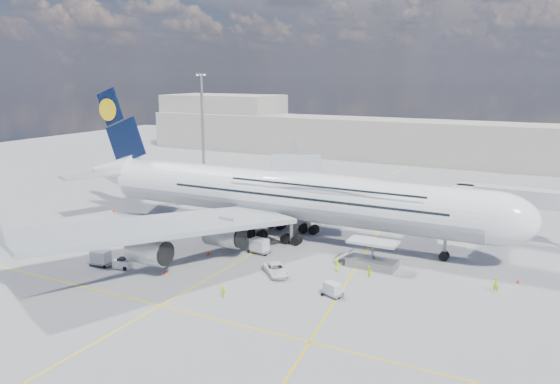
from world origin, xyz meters
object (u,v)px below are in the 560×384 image
at_px(dolly_back, 145,248).
at_px(cone_wing_right_inner, 208,253).
at_px(cone_wing_left_outer, 313,195).
at_px(dolly_row_a, 128,226).
at_px(dolly_nose_far, 332,289).
at_px(baggage_tug, 122,264).
at_px(crew_tug, 223,291).
at_px(dolly_nose_near, 259,246).
at_px(catering_truck_outer, 297,179).
at_px(catering_truck_inner, 312,201).
at_px(crew_nose, 496,285).
at_px(airliner, 285,194).
at_px(light_mast, 203,125).
at_px(crew_van, 337,264).
at_px(crew_wing, 132,241).
at_px(cone_nose, 518,281).
at_px(cargo_loader, 371,258).
at_px(cone_wing_right_outer, 166,272).
at_px(dolly_row_c, 101,258).
at_px(service_van, 276,270).
at_px(cone_tail, 113,210).
at_px(cone_wing_left_inner, 258,203).
at_px(jet_bridge, 494,200).
at_px(dolly_row_b, 141,234).
at_px(crew_loader, 369,272).

relative_size(dolly_back, cone_wing_right_inner, 5.30).
bearing_deg(cone_wing_right_inner, cone_wing_left_outer, 93.26).
height_order(dolly_row_a, dolly_nose_far, dolly_row_a).
relative_size(baggage_tug, crew_tug, 1.63).
height_order(crew_tug, cone_wing_left_outer, crew_tug).
xyz_separation_m(dolly_nose_near, catering_truck_outer, (-15.44, 44.60, 0.81)).
distance_m(catering_truck_inner, crew_nose, 44.47).
height_order(airliner, light_mast, light_mast).
distance_m(crew_van, crew_tug, 16.53).
bearing_deg(light_mast, catering_truck_inner, -25.08).
bearing_deg(airliner, light_mast, 139.00).
distance_m(airliner, cone_wing_left_outer, 30.17).
bearing_deg(crew_nose, crew_wing, 176.66).
xyz_separation_m(cone_nose, cone_wing_left_outer, (-42.34, 32.70, 0.02)).
bearing_deg(cargo_loader, crew_van, -134.90).
distance_m(crew_tug, cone_nose, 36.23).
xyz_separation_m(crew_nose, cone_wing_left_outer, (-40.24, 37.20, -0.68)).
bearing_deg(cone_wing_right_inner, catering_truck_inner, 85.96).
relative_size(light_mast, catering_truck_outer, 3.33).
relative_size(catering_truck_inner, cone_wing_right_outer, 10.43).
distance_m(dolly_nose_near, cone_wing_right_inner, 7.30).
xyz_separation_m(cargo_loader, dolly_row_c, (-32.44, -16.28, -0.15)).
bearing_deg(dolly_nose_far, light_mast, 159.42).
relative_size(cargo_loader, service_van, 1.67).
height_order(dolly_row_c, cone_tail, dolly_row_c).
height_order(cone_nose, cone_tail, cone_tail).
bearing_deg(cone_wing_left_inner, jet_bridge, -7.67).
bearing_deg(dolly_back, cone_nose, 23.83).
distance_m(baggage_tug, cone_tail, 32.05).
xyz_separation_m(cargo_loader, dolly_row_b, (-35.36, -5.11, -0.19)).
xyz_separation_m(cargo_loader, cone_wing_left_inner, (-31.09, 23.98, -1.01)).
bearing_deg(dolly_back, cargo_loader, 26.04).
height_order(light_mast, crew_loader, light_mast).
bearing_deg(crew_tug, cone_wing_right_inner, 146.24).
height_order(jet_bridge, crew_nose, jet_bridge).
distance_m(airliner, cone_wing_left_inner, 23.23).
distance_m(cargo_loader, dolly_row_c, 36.29).
distance_m(dolly_row_b, dolly_nose_near, 19.55).
bearing_deg(cone_tail, dolly_row_c, -48.85).
xyz_separation_m(light_mast, crew_wing, (22.27, -50.04, -12.35)).
bearing_deg(cargo_loader, crew_wing, -167.06).
bearing_deg(cone_nose, dolly_row_c, -159.28).
height_order(catering_truck_inner, cone_wing_left_inner, catering_truck_inner).
bearing_deg(jet_bridge, dolly_row_c, -142.93).
bearing_deg(dolly_row_c, cone_wing_left_inner, 81.02).
distance_m(dolly_back, dolly_nose_near, 16.90).
relative_size(light_mast, cone_nose, 50.24).
bearing_deg(airliner, cone_nose, -7.13).
xyz_separation_m(dolly_row_b, baggage_tug, (6.32, -10.74, -0.39)).
xyz_separation_m(airliner, cone_wing_left_inner, (-14.53, 16.87, -6.63)).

